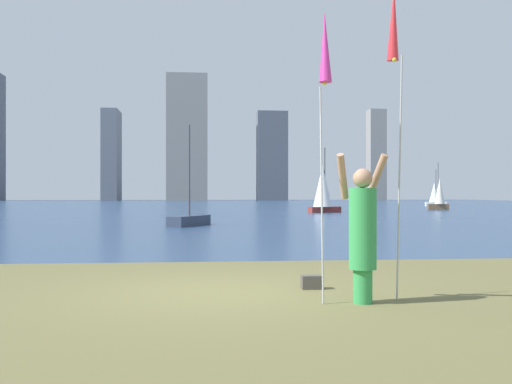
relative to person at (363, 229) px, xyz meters
name	(u,v)px	position (x,y,z in m)	size (l,w,h in m)	color
ground	(198,208)	(-1.87, 52.05, -1.02)	(120.00, 138.00, 0.12)	brown
person	(363,229)	(0.00, 0.00, 0.00)	(0.71, 0.53, 1.94)	green
kite_flag_left	(325,57)	(-0.52, -0.11, 2.19)	(0.16, 0.41, 3.73)	#B2B2B7
kite_flag_right	(394,33)	(0.52, 0.30, 2.63)	(0.16, 0.46, 4.24)	#B2B2B7
bag	(311,282)	(-0.44, 1.21, -0.86)	(0.30, 0.20, 0.20)	#4C4742
sailboat_0	(439,195)	(18.48, 41.65, 0.35)	(1.78, 0.97, 4.02)	brown
sailboat_2	(435,196)	(23.90, 55.82, 0.21)	(2.37, 1.46, 4.00)	white
sailboat_4	(189,219)	(-2.42, 18.78, -0.67)	(1.92, 2.81, 4.41)	#333D51
sailboat_5	(323,188)	(7.18, 35.92, 0.84)	(2.71, 1.93, 4.79)	maroon
skyline_tower_1	(111,155)	(-18.52, 112.10, 7.84)	(3.04, 7.99, 17.60)	slate
skyline_tower_2	(187,138)	(-3.83, 111.05, 11.36)	(7.93, 5.28, 24.63)	gray
skyline_tower_3	(272,156)	(13.05, 111.38, 7.90)	(6.01, 3.33, 17.71)	#565B66
skyline_tower_4	(376,155)	(33.84, 109.55, 8.10)	(3.28, 3.32, 18.10)	gray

